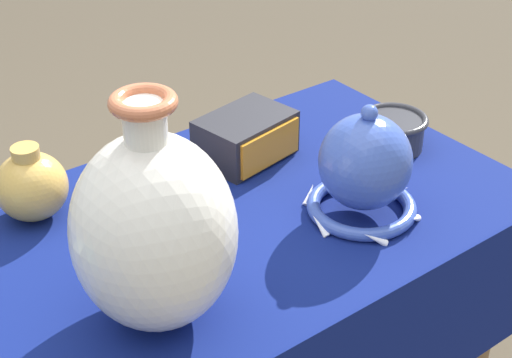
{
  "coord_description": "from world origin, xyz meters",
  "views": [
    {
      "loc": [
        -0.5,
        -0.87,
        1.42
      ],
      "look_at": [
        0.09,
        -0.1,
        0.81
      ],
      "focal_mm": 55.0,
      "sensor_mm": 36.0,
      "label": 1
    }
  ],
  "objects": [
    {
      "name": "display_table",
      "position": [
        0.0,
        -0.02,
        0.61
      ],
      "size": [
        1.19,
        0.59,
        0.69
      ],
      "color": "olive",
      "rests_on": "ground_plane"
    },
    {
      "name": "cup_wide_charcoal",
      "position": [
        0.48,
        0.0,
        0.72
      ],
      "size": [
        0.12,
        0.12,
        0.06
      ],
      "color": "#2D2D33",
      "rests_on": "display_table"
    },
    {
      "name": "vase_dome_bell",
      "position": [
        0.28,
        -0.12,
        0.77
      ],
      "size": [
        0.19,
        0.19,
        0.2
      ],
      "color": "#3851A8",
      "rests_on": "display_table"
    },
    {
      "name": "vase_tall_bulbous",
      "position": [
        -0.11,
        -0.14,
        0.83
      ],
      "size": [
        0.22,
        0.22,
        0.33
      ],
      "color": "white",
      "rests_on": "display_table"
    },
    {
      "name": "mosaic_tile_box",
      "position": [
        0.24,
        0.14,
        0.73
      ],
      "size": [
        0.18,
        0.15,
        0.08
      ],
      "rotation": [
        0.0,
        0.0,
        0.17
      ],
      "color": "#232328",
      "rests_on": "display_table"
    },
    {
      "name": "jar_round_ochre",
      "position": [
        -0.15,
        0.19,
        0.75
      ],
      "size": [
        0.12,
        0.12,
        0.13
      ],
      "color": "gold",
      "rests_on": "display_table"
    },
    {
      "name": "bowl_shallow_rose",
      "position": [
        0.04,
        0.05,
        0.72
      ],
      "size": [
        0.14,
        0.14,
        0.07
      ],
      "primitive_type": "ellipsoid",
      "color": "#D19399",
      "rests_on": "display_table"
    }
  ]
}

